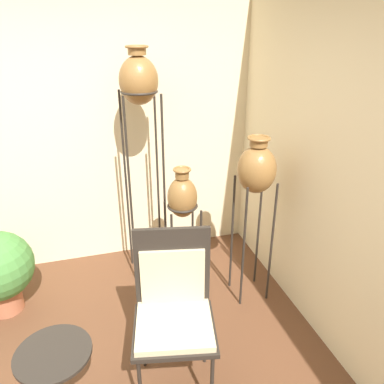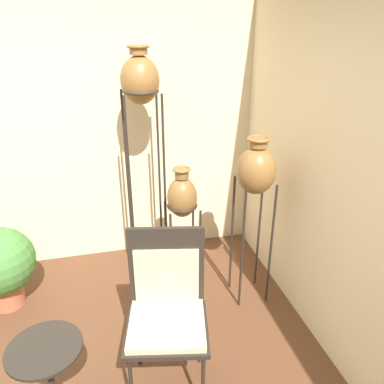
# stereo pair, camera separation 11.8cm
# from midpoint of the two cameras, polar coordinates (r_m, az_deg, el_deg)

# --- Properties ---
(wall_back) EXTENTS (7.81, 0.06, 2.70)m
(wall_back) POSITION_cam_midpoint_polar(r_m,az_deg,el_deg) (3.67, -19.63, 8.83)
(wall_back) COLOR beige
(wall_back) RESTS_ON ground_plane
(wall_right) EXTENTS (0.06, 7.81, 2.70)m
(wall_right) POSITION_cam_midpoint_polar(r_m,az_deg,el_deg) (2.40, 27.80, -0.51)
(wall_right) COLOR beige
(wall_right) RESTS_ON ground_plane
(vase_stand_tall) EXTENTS (0.32, 0.32, 2.09)m
(vase_stand_tall) POSITION_cam_midpoint_polar(r_m,az_deg,el_deg) (3.16, -6.77, 15.60)
(vase_stand_tall) COLOR #28231E
(vase_stand_tall) RESTS_ON ground_plane
(vase_stand_medium) EXTENTS (0.31, 0.31, 1.46)m
(vase_stand_medium) POSITION_cam_midpoint_polar(r_m,az_deg,el_deg) (2.98, 10.87, 2.88)
(vase_stand_medium) COLOR #28231E
(vase_stand_medium) RESTS_ON ground_plane
(vase_stand_short) EXTENTS (0.27, 0.27, 1.17)m
(vase_stand_short) POSITION_cam_midpoint_polar(r_m,az_deg,el_deg) (3.13, -0.44, -1.10)
(vase_stand_short) COLOR #28231E
(vase_stand_short) RESTS_ON ground_plane
(chair) EXTENTS (0.59, 0.56, 1.11)m
(chair) POSITION_cam_midpoint_polar(r_m,az_deg,el_deg) (2.46, -2.42, -16.57)
(chair) COLOR #28231E
(chair) RESTS_ON ground_plane
(side_table) EXTENTS (0.41, 0.41, 0.66)m
(side_table) POSITION_cam_midpoint_polar(r_m,az_deg,el_deg) (2.42, -19.47, -24.52)
(side_table) COLOR #28231E
(side_table) RESTS_ON ground_plane
(potted_plant) EXTENTS (0.57, 0.57, 0.73)m
(potted_plant) POSITION_cam_midpoint_polar(r_m,az_deg,el_deg) (3.52, -26.33, -9.83)
(potted_plant) COLOR #B26647
(potted_plant) RESTS_ON ground_plane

